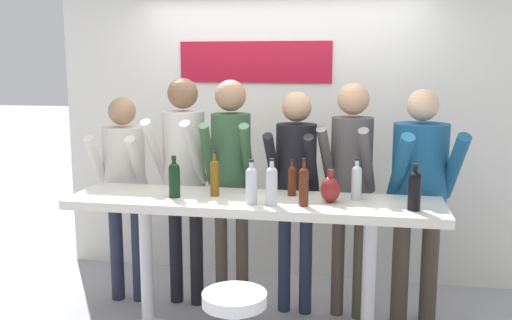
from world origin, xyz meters
TOP-DOWN VIEW (x-y plane):
  - back_wall at (-0.00, 1.39)m, footprint 4.12×0.12m
  - tasting_table at (-0.00, 0.00)m, footprint 2.52×0.61m
  - person_far_left at (-1.16, 0.52)m, footprint 0.43×0.54m
  - person_left at (-0.67, 0.55)m, footprint 0.43×0.57m
  - person_center_left at (-0.27, 0.50)m, footprint 0.39×0.54m
  - person_center at (0.22, 0.54)m, footprint 0.39×0.53m
  - person_center_right at (0.63, 0.54)m, footprint 0.43×0.57m
  - person_right at (1.13, 0.52)m, footprint 0.54×0.64m
  - wine_bottle_0 at (0.35, -0.13)m, footprint 0.06×0.06m
  - wine_bottle_1 at (0.01, -0.14)m, footprint 0.08×0.08m
  - wine_bottle_2 at (1.04, -0.11)m, footprint 0.08×0.08m
  - wine_bottle_3 at (0.15, -0.15)m, footprint 0.07×0.07m
  - wine_bottle_4 at (-0.54, -0.06)m, footprint 0.08×0.08m
  - wine_bottle_5 at (0.68, 0.09)m, footprint 0.07×0.07m
  - wine_bottle_6 at (-0.28, 0.03)m, footprint 0.06×0.06m
  - wine_bottle_7 at (0.24, 0.14)m, footprint 0.06×0.06m
  - decorative_vase at (0.51, 0.00)m, footprint 0.13×0.13m

SIDE VIEW (x-z plane):
  - tasting_table at x=0.00m, z-range 0.36..1.40m
  - person_far_left at x=-1.16m, z-range 0.21..1.88m
  - person_right at x=1.13m, z-range 0.21..1.96m
  - person_center at x=0.22m, z-range 0.23..1.96m
  - decorative_vase at x=0.51m, z-range 1.01..1.23m
  - person_center_right at x=0.63m, z-range 0.24..2.04m
  - person_left at x=-0.67m, z-range 0.24..2.07m
  - wine_bottle_7 at x=0.24m, z-range 1.03..1.28m
  - person_center_left at x=-0.27m, z-range 0.25..2.06m
  - wine_bottle_5 at x=0.68m, z-range 1.02..1.31m
  - wine_bottle_4 at x=-0.54m, z-range 1.03..1.31m
  - wine_bottle_1 at x=0.01m, z-range 1.03..1.32m
  - wine_bottle_2 at x=1.04m, z-range 1.03..1.32m
  - wine_bottle_0 at x=0.35m, z-range 1.02..1.33m
  - wine_bottle_3 at x=0.15m, z-range 1.02..1.33m
  - wine_bottle_6 at x=-0.28m, z-range 1.02..1.33m
  - back_wall at x=0.00m, z-range 0.00..2.87m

